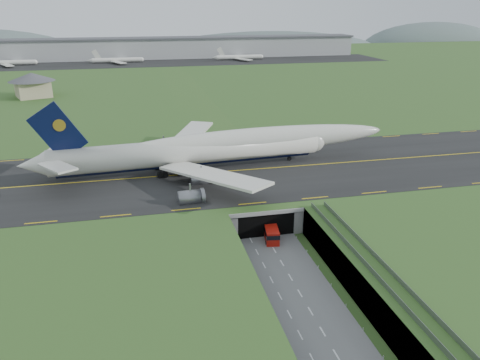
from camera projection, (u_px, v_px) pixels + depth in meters
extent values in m
plane|color=#335C25|center=(277.00, 256.00, 90.13)|extent=(900.00, 900.00, 0.00)
cube|color=gray|center=(278.00, 242.00, 89.07)|extent=(800.00, 800.00, 6.00)
cube|color=slate|center=(290.00, 276.00, 83.25)|extent=(12.00, 75.00, 0.20)
cube|color=black|center=(240.00, 171.00, 118.10)|extent=(800.00, 44.00, 0.18)
cube|color=gray|center=(253.00, 193.00, 105.53)|extent=(16.00, 22.00, 1.00)
cube|color=gray|center=(223.00, 206.00, 104.99)|extent=(2.00, 22.00, 6.00)
cube|color=gray|center=(283.00, 201.00, 107.85)|extent=(2.00, 22.00, 6.00)
cube|color=black|center=(259.00, 214.00, 102.03)|extent=(12.00, 12.00, 5.00)
cube|color=#A8A8A3|center=(267.00, 213.00, 95.41)|extent=(17.00, 0.50, 0.80)
cube|color=#A8A8A3|center=(380.00, 274.00, 73.44)|extent=(3.00, 53.00, 0.50)
cube|color=gray|center=(372.00, 271.00, 72.89)|extent=(0.06, 53.00, 1.00)
cube|color=gray|center=(388.00, 269.00, 73.46)|extent=(0.06, 53.00, 1.00)
cylinder|color=#A8A8A3|center=(410.00, 328.00, 65.83)|extent=(0.90, 0.90, 5.60)
cylinder|color=#A8A8A3|center=(370.00, 282.00, 76.79)|extent=(0.90, 0.90, 5.60)
cylinder|color=#A8A8A3|center=(340.00, 247.00, 87.74)|extent=(0.90, 0.90, 5.60)
cylinder|color=silver|center=(190.00, 151.00, 116.43)|extent=(67.31, 11.12, 6.31)
sphere|color=silver|center=(313.00, 141.00, 125.46)|extent=(6.61, 6.61, 6.18)
cone|color=silver|center=(33.00, 165.00, 106.60)|extent=(7.31, 6.48, 5.99)
ellipsoid|color=silver|center=(259.00, 140.00, 120.81)|extent=(71.76, 10.94, 6.62)
ellipsoid|color=black|center=(310.00, 138.00, 124.92)|extent=(4.60, 3.07, 2.21)
cylinder|color=black|center=(191.00, 161.00, 117.30)|extent=(63.71, 7.23, 2.65)
cube|color=silver|center=(186.00, 138.00, 131.44)|extent=(19.10, 29.59, 2.65)
cube|color=silver|center=(61.00, 148.00, 114.29)|extent=(8.45, 11.72, 1.01)
cube|color=silver|center=(213.00, 175.00, 103.18)|extent=(22.29, 28.33, 2.65)
cube|color=silver|center=(57.00, 167.00, 101.05)|extent=(9.53, 11.55, 1.01)
cube|color=black|center=(58.00, 132.00, 105.71)|extent=(12.55, 1.49, 13.95)
cylinder|color=gold|center=(59.00, 125.00, 105.32)|extent=(2.80, 0.89, 2.76)
cylinder|color=slate|center=(187.00, 156.00, 126.44)|extent=(5.35, 3.61, 3.25)
cylinder|color=slate|center=(164.00, 147.00, 134.46)|extent=(5.35, 3.61, 3.25)
cylinder|color=slate|center=(201.00, 179.00, 109.66)|extent=(5.35, 3.61, 3.25)
cylinder|color=slate|center=(190.00, 198.00, 99.14)|extent=(5.35, 3.61, 3.25)
cylinder|color=black|center=(289.00, 159.00, 125.21)|extent=(1.12, 0.57, 1.08)
cube|color=black|center=(173.00, 169.00, 116.73)|extent=(6.40, 7.31, 1.38)
cube|color=#B4140C|center=(271.00, 233.00, 95.90)|extent=(3.62, 7.26, 2.78)
cube|color=black|center=(271.00, 230.00, 95.70)|extent=(3.69, 7.36, 0.93)
cube|color=black|center=(271.00, 238.00, 96.31)|extent=(3.37, 6.77, 0.46)
cylinder|color=black|center=(267.00, 243.00, 94.05)|extent=(0.45, 0.87, 0.83)
cylinder|color=black|center=(264.00, 232.00, 98.37)|extent=(0.45, 0.87, 0.83)
cylinder|color=black|center=(278.00, 242.00, 94.20)|extent=(0.45, 0.87, 0.83)
cylinder|color=black|center=(275.00, 232.00, 98.52)|extent=(0.45, 0.87, 0.83)
cube|color=tan|center=(33.00, 89.00, 209.98)|extent=(17.47, 17.47, 7.25)
cone|color=#4C4C51|center=(31.00, 77.00, 208.05)|extent=(25.62, 25.62, 3.62)
cube|color=#B2B2B2|center=(164.00, 48.00, 359.20)|extent=(300.00, 22.00, 15.00)
cube|color=#4C4C51|center=(164.00, 38.00, 356.55)|extent=(302.00, 24.00, 1.20)
cube|color=black|center=(168.00, 62.00, 334.42)|extent=(320.00, 50.00, 0.08)
cylinder|color=silver|center=(9.00, 63.00, 316.47)|extent=(34.00, 3.20, 3.20)
cylinder|color=silver|center=(117.00, 60.00, 331.10)|extent=(34.00, 3.20, 3.20)
cylinder|color=silver|center=(239.00, 57.00, 349.20)|extent=(34.00, 3.20, 3.20)
ellipsoid|color=slate|center=(268.00, 52.00, 508.57)|extent=(260.00, 91.00, 44.00)
ellipsoid|color=slate|center=(432.00, 49.00, 549.42)|extent=(180.00, 63.00, 60.00)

